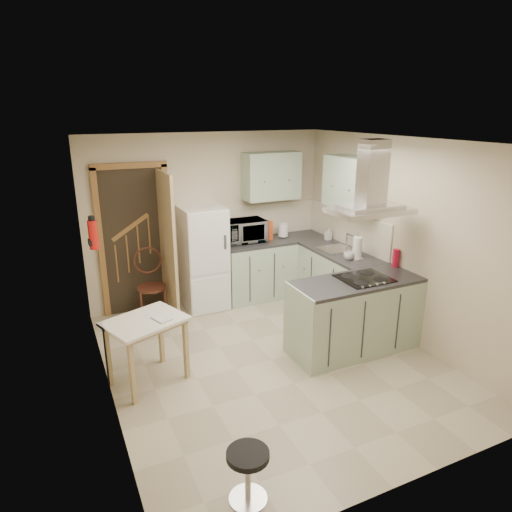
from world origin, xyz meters
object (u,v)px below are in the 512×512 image
fridge (204,258)px  microwave (245,231)px  peninsula (355,315)px  stool (248,476)px  extractor_hood (370,211)px  drop_leaf_table (148,351)px  bentwood_chair (152,287)px

fridge → microwave: fridge is taller
peninsula → stool: 2.60m
extractor_hood → drop_leaf_table: size_ratio=1.16×
microwave → bentwood_chair: bearing=-173.4°
microwave → peninsula: bearing=-74.2°
fridge → peninsula: (1.22, -1.98, -0.30)m
extractor_hood → bentwood_chair: bearing=137.9°
fridge → drop_leaf_table: bearing=-126.1°
fridge → stool: bearing=-103.8°
drop_leaf_table → peninsula: bearing=-29.3°
bentwood_chair → microwave: 1.60m
extractor_hood → stool: 3.07m
peninsula → drop_leaf_table: (-2.42, 0.35, -0.08)m
stool → microwave: 3.99m
stool → fridge: bearing=76.2°
peninsula → microwave: 2.21m
drop_leaf_table → stool: (0.33, -1.88, -0.15)m
microwave → stool: bearing=-112.3°
microwave → fridge: bearing=-173.0°
extractor_hood → bentwood_chair: 3.12m
fridge → drop_leaf_table: fridge is taller
stool → bentwood_chair: bearing=88.7°
drop_leaf_table → fridge: bearing=32.8°
bentwood_chair → extractor_hood: bearing=-34.3°
fridge → drop_leaf_table: (-1.19, -1.63, -0.38)m
peninsula → microwave: bearing=104.8°
fridge → peninsula: size_ratio=0.97×
fridge → extractor_hood: 2.57m
extractor_hood → microwave: extractor_hood is taller
peninsula → extractor_hood: bearing=0.0°
drop_leaf_table → bentwood_chair: size_ratio=0.86×
drop_leaf_table → stool: bearing=-101.3°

